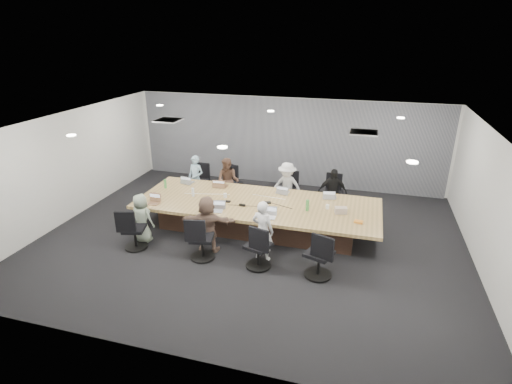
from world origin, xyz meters
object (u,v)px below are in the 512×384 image
(person_0, at_px, (196,178))
(laptop_0, at_px, (188,182))
(chair_4, at_px, (135,232))
(chair_7, at_px, (319,257))
(chair_2, at_px, (289,193))
(laptop_6, at_px, (269,218))
(laptop_3, at_px, (330,197))
(bottle_green_right, at_px, (307,205))
(laptop_5, at_px, (216,211))
(bottle_clear, at_px, (193,192))
(conference_table, at_px, (257,214))
(chair_3, at_px, (333,196))
(laptop_1, at_px, (221,186))
(chair_1, at_px, (232,186))
(person_5, at_px, (208,224))
(person_6, at_px, (263,231))
(person_2, at_px, (287,187))
(chair_5, at_px, (202,241))
(chair_6, at_px, (258,249))
(laptop_4, at_px, (153,203))
(snack_packet, at_px, (359,222))
(person_3, at_px, (332,192))
(stapler, at_px, (242,205))
(chair_0, at_px, (201,184))
(person_1, at_px, (228,181))
(laptop_2, at_px, (283,192))
(bottle_green_left, at_px, (165,184))
(canvas_bag, at_px, (341,210))
(mug_brown, at_px, (154,194))

(person_0, relative_size, laptop_0, 4.08)
(chair_4, distance_m, chair_7, 4.23)
(chair_2, distance_m, laptop_6, 2.53)
(laptop_3, relative_size, bottle_green_right, 1.14)
(person_0, xyz_separation_m, laptop_5, (1.47, -2.15, 0.07))
(bottle_clear, bearing_deg, laptop_3, 14.55)
(laptop_0, bearing_deg, laptop_3, -172.68)
(laptop_3, bearing_deg, chair_4, 23.89)
(conference_table, height_order, laptop_0, laptop_0)
(chair_3, relative_size, laptop_1, 2.34)
(chair_1, relative_size, person_5, 0.61)
(person_5, height_order, person_6, person_6)
(person_2, height_order, laptop_6, person_2)
(chair_5, bearing_deg, chair_2, 57.18)
(person_6, bearing_deg, person_0, -32.27)
(conference_table, xyz_separation_m, chair_5, (-0.78, -1.70, 0.02))
(chair_6, height_order, person_5, person_5)
(laptop_4, relative_size, snack_packet, 1.65)
(chair_5, xyz_separation_m, person_5, (0.00, 0.35, 0.25))
(person_2, relative_size, person_3, 1.04)
(chair_6, bearing_deg, stapler, 137.51)
(chair_0, height_order, person_1, person_1)
(laptop_6, height_order, bottle_clear, bottle_clear)
(chair_0, height_order, laptop_2, laptop_2)
(laptop_5, xyz_separation_m, bottle_green_left, (-1.87, 1.04, 0.11))
(person_2, bearing_deg, chair_4, -125.66)
(canvas_bag, xyz_separation_m, snack_packet, (0.42, -0.39, -0.05))
(person_6, bearing_deg, chair_1, -47.98)
(chair_7, height_order, laptop_1, chair_7)
(chair_3, height_order, person_2, person_2)
(laptop_2, relative_size, snack_packet, 1.75)
(person_2, height_order, bottle_green_left, person_2)
(bottle_green_right, distance_m, bottle_clear, 2.97)
(chair_3, relative_size, person_0, 0.61)
(laptop_6, bearing_deg, laptop_1, 135.24)
(chair_3, bearing_deg, canvas_bag, 103.96)
(person_5, bearing_deg, laptop_1, -87.23)
(laptop_1, distance_m, stapler, 1.50)
(person_0, height_order, person_6, person_6)
(chair_0, relative_size, person_0, 0.55)
(laptop_5, bearing_deg, chair_6, -44.94)
(bottle_green_left, distance_m, bottle_green_right, 3.95)
(laptop_2, relative_size, bottle_green_right, 1.20)
(chair_3, height_order, canvas_bag, canvas_bag)
(chair_6, xyz_separation_m, person_5, (-1.28, 0.35, 0.25))
(chair_6, xyz_separation_m, snack_packet, (1.98, 1.21, 0.34))
(laptop_0, bearing_deg, bottle_green_left, 61.68)
(laptop_2, xyz_separation_m, mug_brown, (-3.13, -1.16, 0.04))
(chair_6, bearing_deg, chair_0, 146.68)
(laptop_0, xyz_separation_m, stapler, (1.97, -1.14, 0.02))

